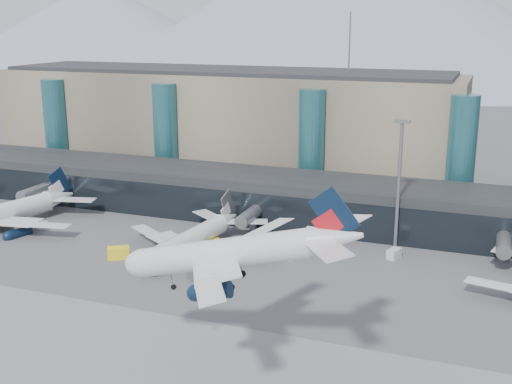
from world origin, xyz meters
TOP-DOWN VIEW (x-y plane):
  - ground at (0.00, 0.00)m, footprint 900.00×900.00m
  - runway_strip at (0.00, -15.00)m, footprint 400.00×40.00m
  - runway_markings at (-0.00, -15.00)m, footprint 128.00×1.00m
  - concourse at (-0.02, 57.73)m, footprint 170.00×27.00m
  - terminal_main at (-25.00, 90.00)m, footprint 130.00×30.00m
  - teal_towers at (-14.99, 74.01)m, footprint 116.40×19.40m
  - mountain_ridge at (15.97, 380.00)m, footprint 910.00×400.00m
  - lightmast_mid at (30.00, 48.00)m, footprint 3.00×1.20m
  - hero_jet at (19.91, -7.60)m, footprint 31.46×32.07m
  - jet_parked_left at (-51.09, 32.49)m, footprint 36.75×38.06m
  - jet_parked_mid at (-6.01, 32.37)m, footprint 33.72×33.70m
  - veh_a at (-43.81, 32.83)m, footprint 3.20×2.46m
  - veh_b at (-3.63, 34.76)m, footprint 2.71×3.42m
  - veh_c at (0.56, 18.66)m, footprint 4.46×3.76m
  - veh_d at (30.71, 41.78)m, footprint 2.65×3.57m
  - veh_g at (12.33, 34.24)m, footprint 1.91×2.49m
  - veh_h at (-18.32, 23.27)m, footprint 4.58×3.99m

SIDE VIEW (x-z plane):
  - ground at x=0.00m, z-range 0.00..0.00m
  - runway_strip at x=0.00m, z-range 0.00..0.04m
  - runway_markings at x=0.00m, z-range 0.04..0.06m
  - veh_g at x=12.33m, z-range 0.00..1.28m
  - veh_a at x=-43.81m, z-range 0.00..1.59m
  - veh_b at x=-3.63m, z-range 0.00..1.72m
  - veh_d at x=30.71m, z-range 0.00..1.82m
  - veh_c at x=0.56m, z-range 0.00..2.19m
  - veh_h at x=-18.32m, z-range 0.00..2.25m
  - jet_parked_mid at x=-6.01m, z-range -1.33..9.61m
  - jet_parked_left at x=-51.09m, z-range -1.49..10.73m
  - concourse at x=-0.02m, z-range -0.03..9.97m
  - teal_towers at x=-14.99m, z-range -8.99..37.01m
  - lightmast_mid at x=30.00m, z-range 1.62..27.22m
  - terminal_main at x=-25.00m, z-range -0.06..30.94m
  - hero_jet at x=19.91m, z-range 12.69..23.03m
  - mountain_ridge at x=15.97m, z-range -9.26..100.74m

